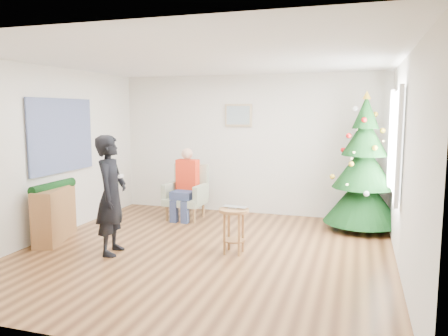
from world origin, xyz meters
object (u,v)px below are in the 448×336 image
(stool, at_px, (234,231))
(console, at_px, (55,214))
(christmas_tree, at_px, (364,168))
(armchair, at_px, (187,199))
(standing_man, at_px, (111,195))

(stool, xyz_separation_m, console, (-2.73, -0.22, 0.09))
(christmas_tree, bearing_deg, stool, -132.98)
(armchair, distance_m, console, 2.30)
(standing_man, bearing_deg, console, 64.87)
(christmas_tree, distance_m, armchair, 3.10)
(armchair, relative_size, console, 0.97)
(christmas_tree, xyz_separation_m, armchair, (-3.02, -0.17, -0.66))
(stool, relative_size, armchair, 0.64)
(armchair, height_order, standing_man, standing_man)
(stool, bearing_deg, console, -175.43)
(console, bearing_deg, armchair, 36.11)
(christmas_tree, relative_size, stool, 3.65)
(armchair, bearing_deg, console, -123.43)
(christmas_tree, relative_size, standing_man, 1.39)
(standing_man, xyz_separation_m, console, (-1.15, 0.27, -0.41))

